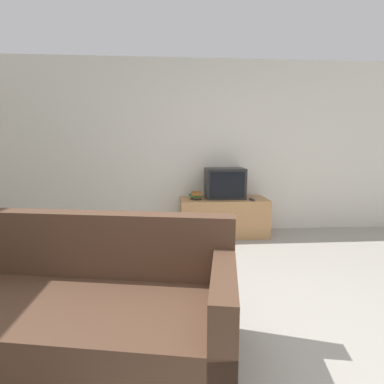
{
  "coord_description": "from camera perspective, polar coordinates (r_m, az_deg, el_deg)",
  "views": [
    {
      "loc": [
        -0.36,
        -1.58,
        1.35
      ],
      "look_at": [
        -0.07,
        2.4,
        0.71
      ],
      "focal_mm": 28.0,
      "sensor_mm": 36.0,
      "label": 1
    }
  ],
  "objects": [
    {
      "name": "book_stack",
      "position": [
        4.38,
        0.78,
        -0.64
      ],
      "size": [
        0.18,
        0.22,
        0.1
      ],
      "color": "black",
      "rests_on": "tv_stand"
    },
    {
      "name": "wall_back",
      "position": [
        4.63,
        0.29,
        8.42
      ],
      "size": [
        9.0,
        0.06,
        2.6
      ],
      "color": "silver",
      "rests_on": "ground_plane"
    },
    {
      "name": "tv_stand",
      "position": [
        4.5,
        6.04,
        -4.77
      ],
      "size": [
        1.28,
        0.52,
        0.56
      ],
      "color": "tan",
      "rests_on": "ground_plane"
    },
    {
      "name": "television",
      "position": [
        4.48,
        6.29,
        1.68
      ],
      "size": [
        0.58,
        0.39,
        0.45
      ],
      "color": "black",
      "rests_on": "tv_stand"
    },
    {
      "name": "ground_plane",
      "position": [
        2.11,
        7.71,
        -30.82
      ],
      "size": [
        14.0,
        14.0,
        0.0
      ],
      "primitive_type": "plane",
      "color": "#9E998E"
    },
    {
      "name": "remote_on_stand",
      "position": [
        4.37,
        11.35,
        -1.42
      ],
      "size": [
        0.05,
        0.15,
        0.02
      ],
      "rotation": [
        0.0,
        0.0,
        0.08
      ],
      "color": "#2D2D2D",
      "rests_on": "tv_stand"
    },
    {
      "name": "couch",
      "position": [
        2.24,
        -23.04,
        -20.12
      ],
      "size": [
        2.3,
        1.25,
        0.87
      ],
      "rotation": [
        0.0,
        0.0,
        -0.18
      ],
      "color": "#4C3323",
      "rests_on": "ground_plane"
    }
  ]
}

